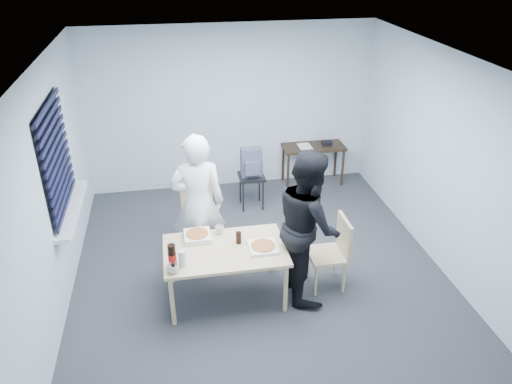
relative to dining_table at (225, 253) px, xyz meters
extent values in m
plane|color=#2D2C31|center=(0.47, 0.40, -0.59)|extent=(5.00, 5.00, 0.00)
plane|color=white|center=(0.47, 0.40, 2.01)|extent=(5.00, 5.00, 0.00)
plane|color=silver|center=(0.47, 2.90, 0.71)|extent=(4.50, 0.00, 4.50)
plane|color=silver|center=(0.47, -2.10, 0.71)|extent=(4.50, 0.00, 4.50)
plane|color=silver|center=(-1.78, 0.40, 0.71)|extent=(0.00, 5.00, 5.00)
plane|color=silver|center=(2.72, 0.40, 0.71)|extent=(0.00, 5.00, 5.00)
plane|color=black|center=(-1.77, 0.80, 0.96)|extent=(0.00, 1.30, 1.30)
cube|color=black|center=(-1.74, 0.80, 0.96)|extent=(0.04, 1.30, 1.25)
cube|color=silver|center=(-1.69, 0.80, 0.29)|extent=(0.18, 1.42, 0.05)
cube|color=tan|center=(0.00, 0.00, 0.04)|extent=(1.35, 0.85, 0.04)
cylinder|color=tan|center=(-0.61, -0.37, -0.28)|extent=(0.05, 0.05, 0.62)
cylinder|color=tan|center=(-0.61, 0.37, -0.28)|extent=(0.05, 0.05, 0.62)
cylinder|color=tan|center=(0.61, -0.37, -0.28)|extent=(0.05, 0.05, 0.62)
cylinder|color=tan|center=(0.61, 0.37, -0.28)|extent=(0.05, 0.05, 0.62)
cube|color=tan|center=(-0.22, 1.02, -0.16)|extent=(0.42, 0.42, 0.04)
cube|color=tan|center=(-0.22, 1.21, 0.08)|extent=(0.42, 0.04, 0.44)
cylinder|color=tan|center=(-0.39, 0.85, -0.39)|extent=(0.03, 0.03, 0.41)
cylinder|color=tan|center=(-0.39, 1.19, -0.39)|extent=(0.03, 0.03, 0.41)
cylinder|color=tan|center=(-0.05, 0.85, -0.39)|extent=(0.03, 0.03, 0.41)
cylinder|color=tan|center=(-0.05, 1.19, -0.39)|extent=(0.03, 0.03, 0.41)
cube|color=tan|center=(1.19, 0.00, -0.16)|extent=(0.42, 0.42, 0.04)
cube|color=tan|center=(1.38, 0.00, 0.08)|extent=(0.04, 0.42, 0.44)
cylinder|color=tan|center=(1.02, -0.17, -0.39)|extent=(0.03, 0.03, 0.41)
cylinder|color=tan|center=(1.02, 0.17, -0.39)|extent=(0.03, 0.03, 0.41)
cylinder|color=tan|center=(1.36, -0.17, -0.39)|extent=(0.03, 0.03, 0.41)
cylinder|color=tan|center=(1.36, 0.17, -0.39)|extent=(0.03, 0.03, 0.41)
imported|color=white|center=(-0.23, 0.67, 0.29)|extent=(0.65, 0.42, 1.77)
imported|color=black|center=(0.93, -0.03, 0.29)|extent=(0.47, 0.86, 1.77)
cube|color=black|center=(1.79, 2.68, 0.05)|extent=(1.00, 0.45, 0.04)
cylinder|color=black|center=(1.33, 2.50, -0.28)|extent=(0.04, 0.04, 0.62)
cylinder|color=black|center=(1.33, 2.86, -0.28)|extent=(0.04, 0.04, 0.62)
cylinder|color=black|center=(2.25, 2.50, -0.28)|extent=(0.04, 0.04, 0.62)
cylinder|color=black|center=(2.25, 2.86, -0.28)|extent=(0.04, 0.04, 0.62)
cube|color=black|center=(0.65, 2.05, -0.09)|extent=(0.38, 0.38, 0.04)
cylinder|color=black|center=(0.50, 1.90, -0.35)|extent=(0.04, 0.04, 0.49)
cylinder|color=black|center=(0.50, 2.20, -0.35)|extent=(0.04, 0.04, 0.49)
cylinder|color=black|center=(0.80, 1.90, -0.35)|extent=(0.04, 0.04, 0.49)
cylinder|color=black|center=(0.80, 2.20, -0.35)|extent=(0.04, 0.04, 0.49)
cube|color=slate|center=(0.65, 2.05, 0.15)|extent=(0.31, 0.17, 0.44)
cube|color=slate|center=(0.65, 1.94, 0.10)|extent=(0.23, 0.06, 0.21)
cube|color=white|center=(-0.28, 0.26, 0.08)|extent=(0.30, 0.30, 0.03)
cube|color=white|center=(-0.28, 0.26, 0.11)|extent=(0.30, 0.30, 0.03)
cylinder|color=#CC7F38|center=(-0.28, 0.26, 0.13)|extent=(0.25, 0.25, 0.01)
cube|color=white|center=(0.42, -0.07, 0.08)|extent=(0.31, 0.31, 0.03)
cylinder|color=#CC7F38|center=(0.42, -0.07, 0.10)|extent=(0.26, 0.26, 0.01)
imported|color=silver|center=(-0.57, -0.33, 0.11)|extent=(0.17, 0.17, 0.10)
imported|color=silver|center=(-0.02, 0.33, 0.11)|extent=(0.10, 0.10, 0.09)
cylinder|color=black|center=(0.17, 0.09, 0.13)|extent=(0.07, 0.07, 0.14)
cylinder|color=black|center=(-0.57, -0.24, 0.20)|extent=(0.08, 0.08, 0.27)
cylinder|color=red|center=(-0.57, -0.24, 0.18)|extent=(0.09, 0.09, 0.09)
cylinder|color=silver|center=(-0.47, -0.23, 0.15)|extent=(0.09, 0.09, 0.19)
torus|color=red|center=(0.23, -0.25, 0.06)|extent=(0.06, 0.06, 0.00)
cube|color=white|center=(1.64, 2.68, 0.08)|extent=(0.30, 0.34, 0.00)
cube|color=black|center=(2.01, 2.67, 0.11)|extent=(0.18, 0.15, 0.07)
camera|label=1|loc=(-0.48, -4.57, 3.17)|focal=35.00mm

